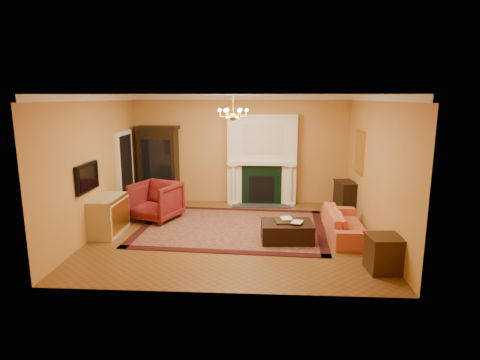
# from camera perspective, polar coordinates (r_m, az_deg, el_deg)

# --- Properties ---
(floor) EXTENTS (6.00, 5.50, 0.02)m
(floor) POSITION_cam_1_polar(r_m,az_deg,el_deg) (8.95, -0.93, -7.65)
(floor) COLOR brown
(floor) RESTS_ON ground
(ceiling) EXTENTS (6.00, 5.50, 0.02)m
(ceiling) POSITION_cam_1_polar(r_m,az_deg,el_deg) (8.44, -1.00, 12.08)
(ceiling) COLOR white
(ceiling) RESTS_ON wall_back
(wall_back) EXTENTS (6.00, 0.02, 3.00)m
(wall_back) POSITION_cam_1_polar(r_m,az_deg,el_deg) (11.29, 0.09, 4.32)
(wall_back) COLOR #DC9A4F
(wall_back) RESTS_ON floor
(wall_front) EXTENTS (6.00, 0.02, 3.00)m
(wall_front) POSITION_cam_1_polar(r_m,az_deg,el_deg) (5.87, -2.97, -2.68)
(wall_front) COLOR #DC9A4F
(wall_front) RESTS_ON floor
(wall_left) EXTENTS (0.02, 5.50, 3.00)m
(wall_left) POSITION_cam_1_polar(r_m,az_deg,el_deg) (9.28, -19.83, 1.99)
(wall_left) COLOR #DC9A4F
(wall_left) RESTS_ON floor
(wall_right) EXTENTS (0.02, 5.50, 3.00)m
(wall_right) POSITION_cam_1_polar(r_m,az_deg,el_deg) (8.86, 18.84, 1.63)
(wall_right) COLOR #DC9A4F
(wall_right) RESTS_ON floor
(fireplace) EXTENTS (1.90, 0.70, 2.50)m
(fireplace) POSITION_cam_1_polar(r_m,az_deg,el_deg) (11.13, 3.12, 2.60)
(fireplace) COLOR white
(fireplace) RESTS_ON wall_back
(crown_molding) EXTENTS (6.00, 5.50, 0.12)m
(crown_molding) POSITION_cam_1_polar(r_m,az_deg,el_deg) (9.39, -0.55, 11.62)
(crown_molding) COLOR white
(crown_molding) RESTS_ON ceiling
(doorway) EXTENTS (0.08, 1.05, 2.10)m
(doorway) POSITION_cam_1_polar(r_m,az_deg,el_deg) (10.90, -15.94, 1.18)
(doorway) COLOR white
(doorway) RESTS_ON wall_left
(tv_panel) EXTENTS (0.09, 0.95, 0.58)m
(tv_panel) POSITION_cam_1_polar(r_m,az_deg,el_deg) (8.74, -20.90, 0.35)
(tv_panel) COLOR black
(tv_panel) RESTS_ON wall_left
(gilt_mirror) EXTENTS (0.06, 0.76, 1.05)m
(gilt_mirror) POSITION_cam_1_polar(r_m,az_deg,el_deg) (10.17, 16.60, 3.86)
(gilt_mirror) COLOR gold
(gilt_mirror) RESTS_ON wall_right
(chandelier) EXTENTS (0.63, 0.55, 0.53)m
(chandelier) POSITION_cam_1_polar(r_m,az_deg,el_deg) (8.44, -0.99, 9.35)
(chandelier) COLOR gold
(chandelier) RESTS_ON ceiling
(oriental_rug) EXTENTS (4.39, 3.40, 0.02)m
(oriental_rug) POSITION_cam_1_polar(r_m,az_deg,el_deg) (9.30, -1.15, -6.76)
(oriental_rug) COLOR #420E18
(oriental_rug) RESTS_ON floor
(china_cabinet) EXTENTS (1.07, 0.55, 2.08)m
(china_cabinet) POSITION_cam_1_polar(r_m,az_deg,el_deg) (11.45, -11.44, 1.87)
(china_cabinet) COLOR black
(china_cabinet) RESTS_ON floor
(wingback_armchair) EXTENTS (1.28, 1.25, 1.03)m
(wingback_armchair) POSITION_cam_1_polar(r_m,az_deg,el_deg) (9.97, -11.87, -2.71)
(wingback_armchair) COLOR maroon
(wingback_armchair) RESTS_ON floor
(pedestal_table) EXTENTS (0.38, 0.38, 0.68)m
(pedestal_table) POSITION_cam_1_polar(r_m,az_deg,el_deg) (10.10, -16.10, -3.45)
(pedestal_table) COLOR black
(pedestal_table) RESTS_ON floor
(commode) EXTENTS (0.54, 1.11, 0.82)m
(commode) POSITION_cam_1_polar(r_m,az_deg,el_deg) (9.27, -18.14, -4.80)
(commode) COLOR beige
(commode) RESTS_ON floor
(coral_sofa) EXTENTS (0.58, 1.98, 0.77)m
(coral_sofa) POSITION_cam_1_polar(r_m,az_deg,el_deg) (8.95, 14.89, -5.39)
(coral_sofa) COLOR #C45A3E
(coral_sofa) RESTS_ON floor
(end_table) EXTENTS (0.58, 0.58, 0.61)m
(end_table) POSITION_cam_1_polar(r_m,az_deg,el_deg) (7.42, 19.72, -9.96)
(end_table) COLOR #3B2110
(end_table) RESTS_ON floor
(console_table) EXTENTS (0.52, 0.77, 0.79)m
(console_table) POSITION_cam_1_polar(r_m,az_deg,el_deg) (10.75, 14.76, -2.44)
(console_table) COLOR black
(console_table) RESTS_ON floor
(leather_ottoman) EXTENTS (1.10, 0.83, 0.39)m
(leather_ottoman) POSITION_cam_1_polar(r_m,az_deg,el_deg) (8.47, 6.67, -7.27)
(leather_ottoman) COLOR black
(leather_ottoman) RESTS_ON oriental_rug
(ottoman_tray) EXTENTS (0.50, 0.42, 0.03)m
(ottoman_tray) POSITION_cam_1_polar(r_m,az_deg,el_deg) (8.42, 6.56, -5.88)
(ottoman_tray) COLOR black
(ottoman_tray) RESTS_ON leather_ottoman
(book_a) EXTENTS (0.22, 0.06, 0.29)m
(book_a) POSITION_cam_1_polar(r_m,az_deg,el_deg) (8.46, 5.91, -4.62)
(book_a) COLOR gray
(book_a) RESTS_ON ottoman_tray
(book_b) EXTENTS (0.20, 0.09, 0.28)m
(book_b) POSITION_cam_1_polar(r_m,az_deg,el_deg) (8.31, 7.48, -5.04)
(book_b) COLOR gray
(book_b) RESTS_ON ottoman_tray
(topiary_left) EXTENTS (0.16, 0.16, 0.43)m
(topiary_left) POSITION_cam_1_polar(r_m,az_deg,el_deg) (11.07, -0.71, 4.01)
(topiary_left) COLOR gray
(topiary_left) RESTS_ON fireplace
(topiary_right) EXTENTS (0.14, 0.14, 0.39)m
(topiary_right) POSITION_cam_1_polar(r_m,az_deg,el_deg) (11.07, 7.27, 3.78)
(topiary_right) COLOR gray
(topiary_right) RESTS_ON fireplace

